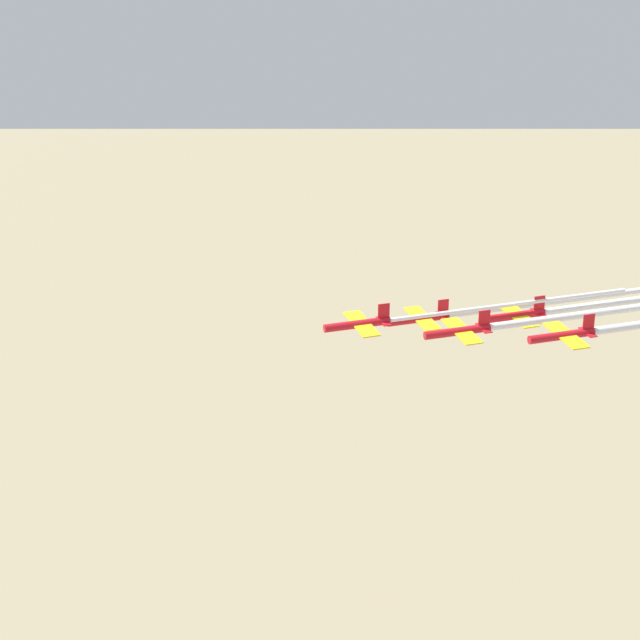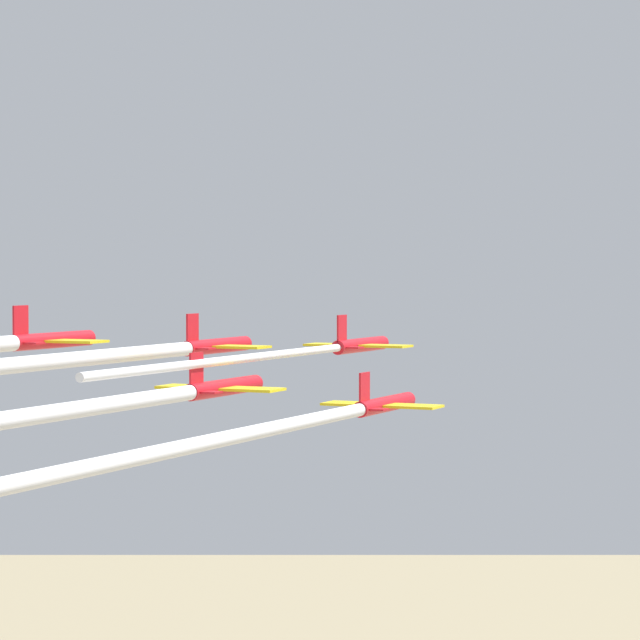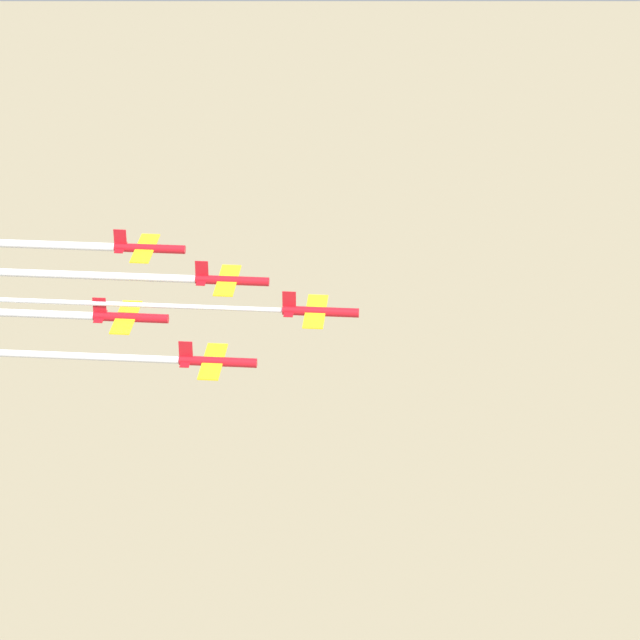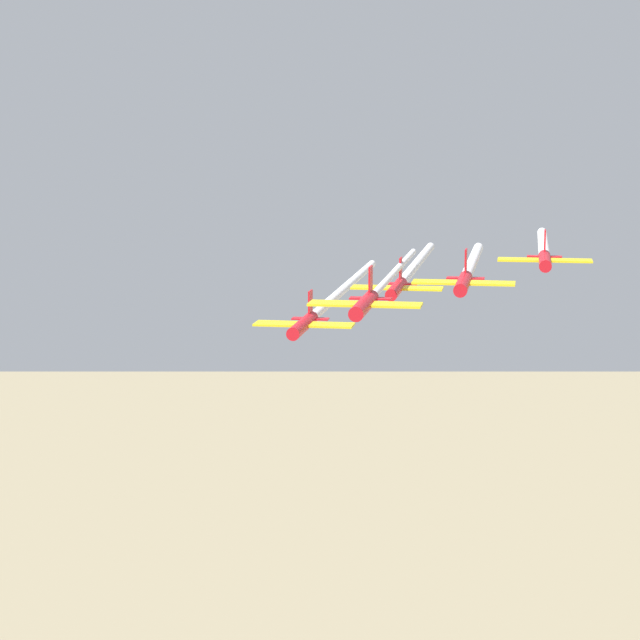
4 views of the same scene
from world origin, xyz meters
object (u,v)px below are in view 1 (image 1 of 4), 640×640
Objects in this scene: jet_1 at (460,331)px; jet_3 at (564,335)px; jet_0 at (360,324)px; jet_4 at (516,315)px; jet_2 at (421,318)px.

jet_1 is 16.12m from jet_3.
jet_0 is at bearing 59.53° from jet_1.
jet_4 is (-10.50, 12.49, -3.45)m from jet_3.
jet_0 is 27.82m from jet_4.
jet_1 reaches higher than jet_0.
jet_1 is 16.98m from jet_2.
jet_2 is 16.24m from jet_4.
jet_1 is 1.00× the size of jet_2.
jet_0 is 1.00× the size of jet_2.
jet_4 is at bearing -59.53° from jet_1.
jet_1 is at bearing 120.47° from jet_4.
jet_1 is 1.00× the size of jet_3.
jet_3 reaches higher than jet_4.
jet_0 is 1.00× the size of jet_3.
jet_2 is at bearing 29.54° from jet_3.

